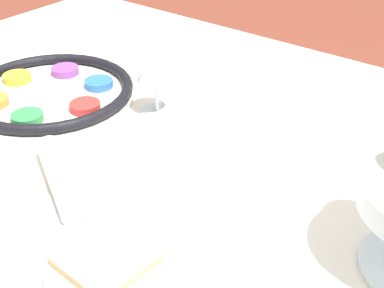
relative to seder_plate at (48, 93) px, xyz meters
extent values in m
cylinder|color=silver|center=(0.00, 0.00, -0.01)|extent=(0.31, 0.31, 0.01)
torus|color=black|center=(0.00, 0.00, 0.00)|extent=(0.31, 0.31, 0.02)
cylinder|color=red|center=(0.10, 0.00, 0.00)|extent=(0.05, 0.05, 0.01)
cylinder|color=#2D6BB7|center=(0.05, 0.08, 0.00)|extent=(0.05, 0.05, 0.01)
cylinder|color=#844299|center=(-0.05, 0.08, 0.00)|extent=(0.05, 0.05, 0.01)
cylinder|color=gold|center=(-0.10, 0.00, 0.00)|extent=(0.05, 0.05, 0.01)
cylinder|color=#33934C|center=(0.05, -0.08, 0.00)|extent=(0.05, 0.05, 0.01)
cylinder|color=silver|center=(0.19, 0.09, -0.01)|extent=(0.06, 0.06, 0.00)
cylinder|color=silver|center=(0.19, 0.09, 0.02)|extent=(0.01, 0.01, 0.06)
cone|color=silver|center=(0.19, 0.09, 0.08)|extent=(0.07, 0.07, 0.07)
cylinder|color=beige|center=(0.39, -0.24, -0.01)|extent=(0.15, 0.15, 0.01)
cube|color=#D1B784|center=(0.39, -0.24, 0.00)|extent=(0.10, 0.10, 0.01)
cylinder|color=white|center=(0.23, -0.16, 0.00)|extent=(0.18, 0.12, 0.04)
cube|color=silver|center=(0.24, -0.20, -0.01)|extent=(0.18, 0.05, 0.01)
camera|label=1|loc=(0.75, -0.54, 0.45)|focal=50.00mm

